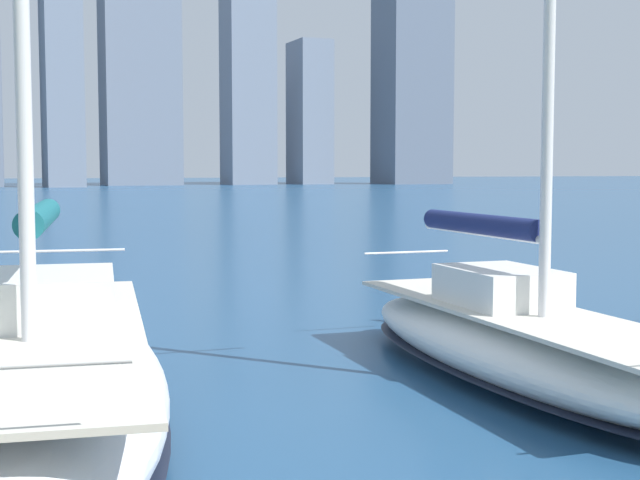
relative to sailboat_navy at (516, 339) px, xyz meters
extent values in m
cube|color=slate|center=(-78.87, -152.19, 25.10)|extent=(13.11, 11.53, 51.46)
cube|color=slate|center=(-58.81, -158.15, 13.70)|extent=(6.70, 9.84, 28.66)
cube|color=slate|center=(-45.75, -158.06, 20.61)|extent=(9.09, 8.98, 42.47)
cube|color=slate|center=(-24.75, -158.84, 17.36)|extent=(14.00, 10.20, 35.98)
cube|color=slate|center=(-9.24, -147.04, 26.22)|extent=(6.12, 11.93, 53.69)
ellipsoid|color=white|center=(0.00, 0.04, -0.13)|extent=(2.66, 8.67, 1.00)
ellipsoid|color=black|center=(0.00, 0.04, -0.40)|extent=(2.68, 8.71, 0.10)
cube|color=beige|center=(0.00, 0.04, 0.40)|extent=(2.21, 7.62, 0.06)
cube|color=silver|center=(-0.02, -0.47, 0.71)|extent=(1.43, 1.95, 0.55)
cylinder|color=silver|center=(-0.06, -1.11, 1.48)|extent=(0.30, 3.60, 0.12)
cylinder|color=navy|center=(-0.06, -1.11, 1.60)|extent=(0.49, 3.32, 0.32)
cylinder|color=silver|center=(-0.19, -3.81, 0.92)|extent=(1.67, 0.13, 0.04)
ellipsoid|color=white|center=(6.71, 0.64, 0.01)|extent=(4.14, 9.43, 1.28)
ellipsoid|color=black|center=(6.71, 0.64, -0.34)|extent=(4.16, 9.48, 0.10)
cube|color=beige|center=(6.71, 0.64, 0.68)|extent=(3.48, 8.27, 0.06)
cube|color=silver|center=(6.63, 0.10, 0.99)|extent=(1.98, 2.23, 0.55)
cylinder|color=silver|center=(6.53, -0.58, 1.76)|extent=(0.68, 3.80, 0.12)
cylinder|color=#19606B|center=(6.53, -0.58, 1.88)|extent=(0.83, 3.53, 0.32)
cylinder|color=silver|center=(6.11, -3.42, 1.20)|extent=(2.11, 0.35, 0.04)
camera|label=1|loc=(7.43, 10.74, 2.46)|focal=50.00mm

